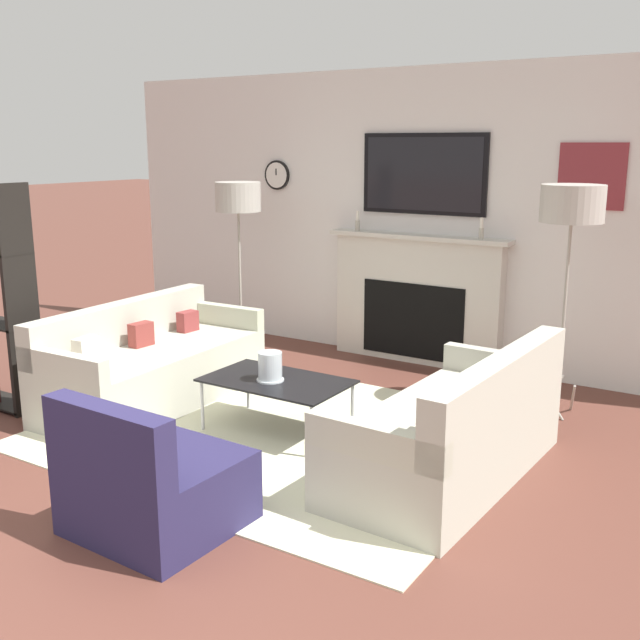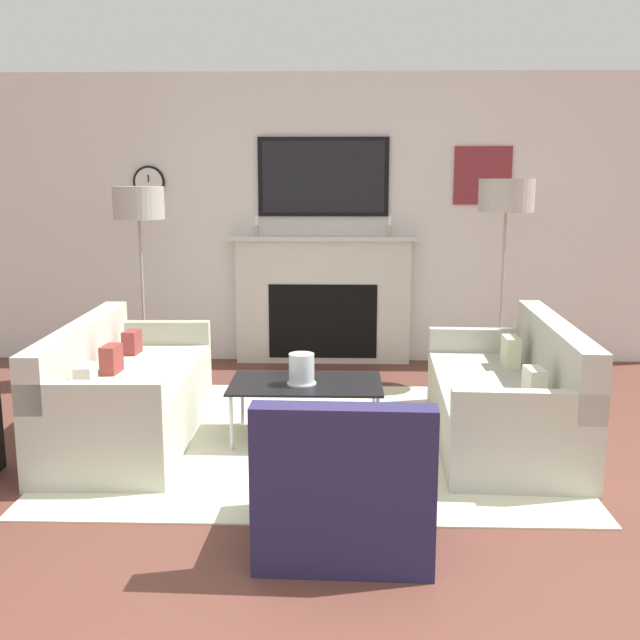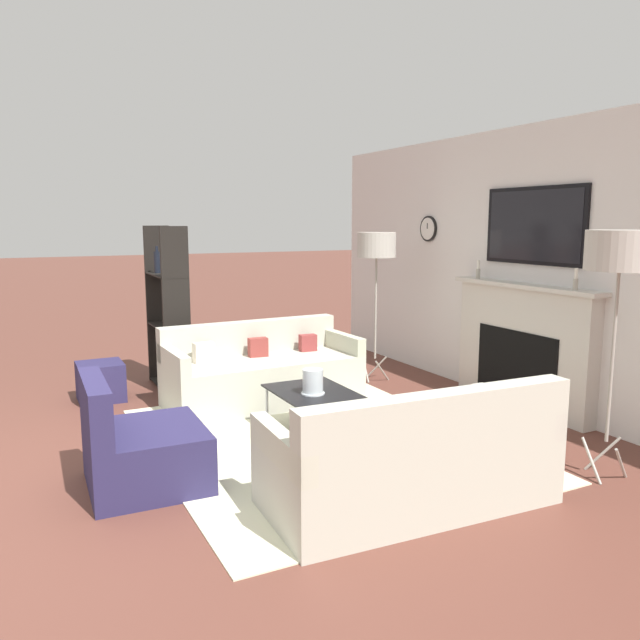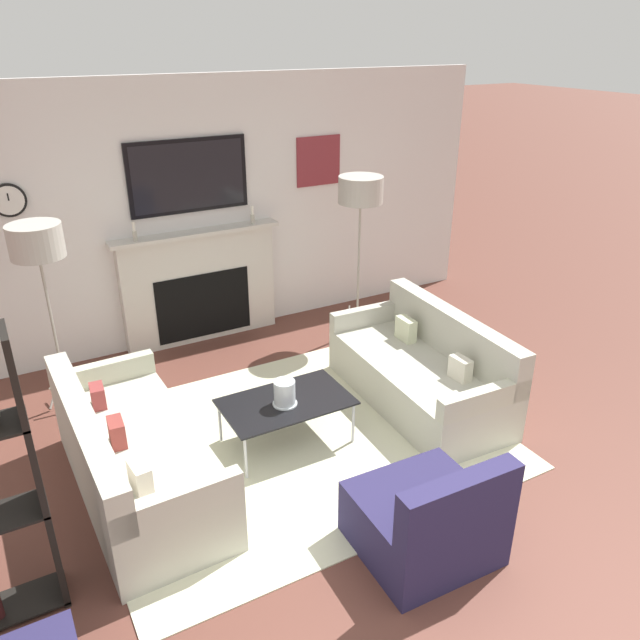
% 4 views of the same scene
% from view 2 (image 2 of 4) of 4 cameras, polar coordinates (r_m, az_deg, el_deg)
% --- Properties ---
extents(ground_plane, '(60.00, 60.00, 0.00)m').
position_cam_2_polar(ground_plane, '(3.14, -1.98, -22.80)').
color(ground_plane, brown).
extents(fireplace_wall, '(6.94, 0.28, 2.70)m').
position_cam_2_polar(fireplace_wall, '(7.12, 0.28, 6.51)').
color(fireplace_wall, silver).
rests_on(fireplace_wall, ground_plane).
extents(area_rug, '(3.18, 2.59, 0.01)m').
position_cam_2_polar(area_rug, '(5.13, -0.40, -9.01)').
color(area_rug, beige).
rests_on(area_rug, ground_plane).
extents(couch_left, '(0.87, 1.91, 0.79)m').
position_cam_2_polar(couch_left, '(5.24, -14.60, -5.66)').
color(couch_left, '#B9B7A6').
rests_on(couch_left, ground_plane).
extents(couch_right, '(0.92, 1.86, 0.82)m').
position_cam_2_polar(couch_right, '(5.16, 14.16, -5.97)').
color(couch_right, '#B9B7A6').
rests_on(couch_right, ground_plane).
extents(armchair, '(0.83, 0.79, 0.78)m').
position_cam_2_polar(armchair, '(3.66, 1.88, -13.13)').
color(armchair, '#28244A').
rests_on(armchair, ground_plane).
extents(coffee_table, '(1.02, 0.61, 0.39)m').
position_cam_2_polar(coffee_table, '(5.03, -1.08, -5.05)').
color(coffee_table, black).
rests_on(coffee_table, ground_plane).
extents(hurricane_candle, '(0.20, 0.20, 0.21)m').
position_cam_2_polar(hurricane_candle, '(4.97, -1.41, -3.88)').
color(hurricane_candle, silver).
rests_on(hurricane_candle, coffee_table).
extents(floor_lamp_left, '(0.43, 0.43, 1.68)m').
position_cam_2_polar(floor_lamp_left, '(6.54, -13.65, 8.49)').
color(floor_lamp_left, '#9E998E').
rests_on(floor_lamp_left, ground_plane).
extents(floor_lamp_right, '(0.46, 0.46, 1.74)m').
position_cam_2_polar(floor_lamp_right, '(6.45, 14.01, 9.03)').
color(floor_lamp_right, '#9E998E').
rests_on(floor_lamp_right, ground_plane).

